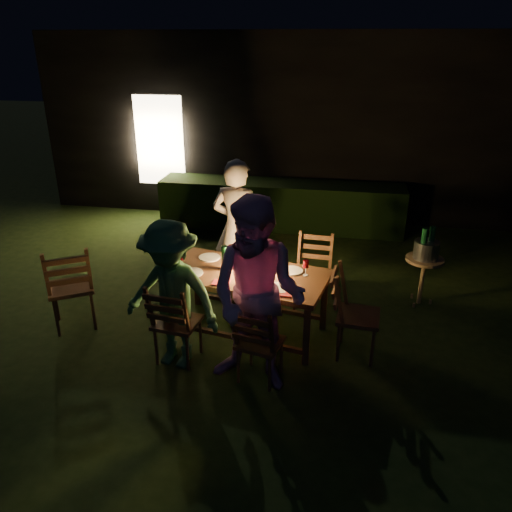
% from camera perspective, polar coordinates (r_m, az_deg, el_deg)
% --- Properties ---
extents(garden_envelope, '(40.00, 40.00, 3.20)m').
position_cam_1_polar(garden_envelope, '(10.79, 7.38, 15.54)').
color(garden_envelope, black).
rests_on(garden_envelope, ground).
extents(dining_table, '(1.89, 1.19, 0.73)m').
position_cam_1_polar(dining_table, '(5.47, -1.15, -2.65)').
color(dining_table, '#472817').
rests_on(dining_table, ground).
extents(chair_near_left, '(0.48, 0.51, 0.96)m').
position_cam_1_polar(chair_near_left, '(5.23, -8.98, -8.97)').
color(chair_near_left, '#472817').
rests_on(chair_near_left, ground).
extents(chair_near_right, '(0.49, 0.51, 0.89)m').
position_cam_1_polar(chair_near_right, '(4.91, 0.38, -11.32)').
color(chair_near_right, '#472817').
rests_on(chair_near_right, ground).
extents(chair_far_left, '(0.53, 0.55, 0.94)m').
position_cam_1_polar(chair_far_left, '(6.43, -2.23, -2.14)').
color(chair_far_left, '#472817').
rests_on(chair_far_left, ground).
extents(chair_far_right, '(0.46, 0.49, 0.96)m').
position_cam_1_polar(chair_far_right, '(6.13, 6.37, -3.55)').
color(chair_far_right, '#472817').
rests_on(chair_far_right, ground).
extents(chair_end, '(0.52, 0.48, 1.00)m').
position_cam_1_polar(chair_end, '(5.35, 11.28, -8.15)').
color(chair_end, '#472817').
rests_on(chair_end, ground).
extents(chair_spare, '(0.68, 0.69, 1.08)m').
position_cam_1_polar(chair_spare, '(6.09, -20.16, -4.85)').
color(chair_spare, '#472817').
rests_on(chair_spare, ground).
extents(person_house_side, '(0.72, 0.54, 1.78)m').
position_cam_1_polar(person_house_side, '(6.23, -2.14, 3.06)').
color(person_house_side, beige).
rests_on(person_house_side, ground).
extents(person_opp_right, '(1.03, 0.87, 1.88)m').
position_cam_1_polar(person_opp_right, '(4.51, 0.17, -4.71)').
color(person_opp_right, '#D592CA').
rests_on(person_opp_right, ground).
extents(person_opp_left, '(1.09, 0.76, 1.55)m').
position_cam_1_polar(person_opp_left, '(4.95, -9.63, -4.50)').
color(person_opp_left, '#376F42').
rests_on(person_opp_left, ground).
extents(lantern, '(0.16, 0.16, 0.35)m').
position_cam_1_polar(lantern, '(5.39, -0.48, -0.32)').
color(lantern, white).
rests_on(lantern, dining_table).
extents(plate_far_left, '(0.25, 0.25, 0.01)m').
position_cam_1_polar(plate_far_left, '(5.82, -5.35, -0.16)').
color(plate_far_left, white).
rests_on(plate_far_left, dining_table).
extents(plate_near_left, '(0.25, 0.25, 0.01)m').
position_cam_1_polar(plate_near_left, '(5.47, -7.38, -1.90)').
color(plate_near_left, white).
rests_on(plate_near_left, dining_table).
extents(plate_far_right, '(0.25, 0.25, 0.01)m').
position_cam_1_polar(plate_far_right, '(5.48, 4.08, -1.69)').
color(plate_far_right, white).
rests_on(plate_far_right, dining_table).
extents(plate_near_right, '(0.25, 0.25, 0.01)m').
position_cam_1_polar(plate_near_right, '(5.11, 2.59, -3.68)').
color(plate_near_right, white).
rests_on(plate_near_right, dining_table).
extents(wineglass_a, '(0.06, 0.06, 0.18)m').
position_cam_1_polar(wineglass_a, '(5.74, -2.88, 0.44)').
color(wineglass_a, '#59070F').
rests_on(wineglass_a, dining_table).
extents(wineglass_b, '(0.06, 0.06, 0.18)m').
position_cam_1_polar(wineglass_b, '(5.59, -8.48, -0.47)').
color(wineglass_b, '#59070F').
rests_on(wineglass_b, dining_table).
extents(wineglass_c, '(0.06, 0.06, 0.18)m').
position_cam_1_polar(wineglass_c, '(5.06, 0.78, -2.88)').
color(wineglass_c, '#59070F').
rests_on(wineglass_c, dining_table).
extents(wineglass_d, '(0.06, 0.06, 0.18)m').
position_cam_1_polar(wineglass_d, '(5.37, 5.70, -1.37)').
color(wineglass_d, '#59070F').
rests_on(wineglass_d, dining_table).
extents(wineglass_e, '(0.06, 0.06, 0.18)m').
position_cam_1_polar(wineglass_e, '(5.19, -3.44, -2.25)').
color(wineglass_e, silver).
rests_on(wineglass_e, dining_table).
extents(bottle_table, '(0.07, 0.07, 0.28)m').
position_cam_1_polar(bottle_table, '(5.47, -3.59, -0.23)').
color(bottle_table, '#0F471E').
rests_on(bottle_table, dining_table).
extents(napkin_left, '(0.18, 0.14, 0.01)m').
position_cam_1_polar(napkin_left, '(5.23, -4.01, -3.06)').
color(napkin_left, red).
rests_on(napkin_left, dining_table).
extents(napkin_right, '(0.18, 0.14, 0.01)m').
position_cam_1_polar(napkin_right, '(5.01, 3.38, -4.28)').
color(napkin_right, red).
rests_on(napkin_right, dining_table).
extents(phone, '(0.14, 0.07, 0.01)m').
position_cam_1_polar(phone, '(5.44, -8.42, -2.16)').
color(phone, black).
rests_on(phone, dining_table).
extents(side_table, '(0.46, 0.46, 0.62)m').
position_cam_1_polar(side_table, '(6.44, 18.67, -0.83)').
color(side_table, brown).
rests_on(side_table, ground).
extents(ice_bucket, '(0.30, 0.30, 0.22)m').
position_cam_1_polar(ice_bucket, '(6.37, 18.89, 0.67)').
color(ice_bucket, '#A5A8AD').
rests_on(ice_bucket, side_table).
extents(bottle_bucket_a, '(0.07, 0.07, 0.32)m').
position_cam_1_polar(bottle_bucket_a, '(6.31, 18.54, 0.98)').
color(bottle_bucket_a, '#0F471E').
rests_on(bottle_bucket_a, side_table).
extents(bottle_bucket_b, '(0.07, 0.07, 0.32)m').
position_cam_1_polar(bottle_bucket_b, '(6.40, 19.34, 1.18)').
color(bottle_bucket_b, '#0F471E').
rests_on(bottle_bucket_b, side_table).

